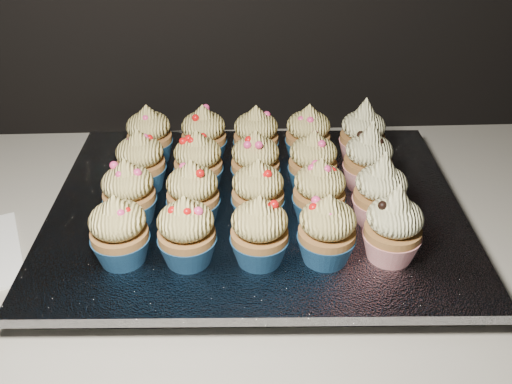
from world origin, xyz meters
TOP-DOWN VIEW (x-y plane):
  - worktop at (0.00, 1.70)m, footprint 2.44×0.64m
  - baking_tray at (0.12, 1.73)m, footprint 0.48×0.37m
  - foil_lining at (0.12, 1.73)m, footprint 0.52×0.41m
  - cupcake_0 at (-0.03, 1.62)m, footprint 0.06×0.06m
  - cupcake_1 at (0.04, 1.62)m, footprint 0.06×0.06m
  - cupcake_2 at (0.12, 1.62)m, footprint 0.06×0.06m
  - cupcake_3 at (0.19, 1.62)m, footprint 0.06×0.06m
  - cupcake_4 at (0.26, 1.62)m, footprint 0.06×0.06m
  - cupcake_5 at (-0.03, 1.70)m, footprint 0.06×0.06m
  - cupcake_6 at (0.05, 1.69)m, footprint 0.06×0.06m
  - cupcake_7 at (0.12, 1.69)m, footprint 0.06×0.06m
  - cupcake_8 at (0.20, 1.69)m, footprint 0.06×0.06m
  - cupcake_9 at (0.27, 1.68)m, footprint 0.06×0.06m
  - cupcake_10 at (-0.02, 1.77)m, footprint 0.06×0.06m
  - cupcake_11 at (0.05, 1.77)m, footprint 0.06×0.06m
  - cupcake_12 at (0.12, 1.76)m, footprint 0.06×0.06m
  - cupcake_13 at (0.20, 1.76)m, footprint 0.06×0.06m
  - cupcake_14 at (0.27, 1.76)m, footprint 0.06×0.06m
  - cupcake_15 at (-0.02, 1.84)m, footprint 0.06×0.06m
  - cupcake_16 at (0.06, 1.84)m, footprint 0.06×0.06m
  - cupcake_17 at (0.13, 1.84)m, footprint 0.06×0.06m
  - cupcake_18 at (0.20, 1.84)m, footprint 0.06×0.06m
  - cupcake_19 at (0.28, 1.83)m, footprint 0.06×0.06m

SIDE VIEW (x-z plane):
  - worktop at x=0.00m, z-range 0.86..0.90m
  - baking_tray at x=0.12m, z-range 0.90..0.92m
  - foil_lining at x=0.12m, z-range 0.92..0.93m
  - cupcake_0 at x=-0.03m, z-range 0.93..1.01m
  - cupcake_1 at x=0.04m, z-range 0.93..1.01m
  - cupcake_2 at x=0.12m, z-range 0.93..1.01m
  - cupcake_3 at x=0.19m, z-range 0.93..1.01m
  - cupcake_5 at x=-0.03m, z-range 0.93..1.01m
  - cupcake_6 at x=0.05m, z-range 0.93..1.01m
  - cupcake_7 at x=0.12m, z-range 0.93..1.01m
  - cupcake_8 at x=0.20m, z-range 0.93..1.01m
  - cupcake_10 at x=-0.02m, z-range 0.93..1.01m
  - cupcake_11 at x=0.05m, z-range 0.93..1.01m
  - cupcake_12 at x=0.12m, z-range 0.93..1.01m
  - cupcake_13 at x=0.20m, z-range 0.93..1.01m
  - cupcake_15 at x=-0.02m, z-range 0.93..1.01m
  - cupcake_16 at x=0.06m, z-range 0.93..1.01m
  - cupcake_17 at x=0.13m, z-range 0.93..1.01m
  - cupcake_18 at x=0.20m, z-range 0.93..1.01m
  - cupcake_4 at x=0.26m, z-range 0.93..1.02m
  - cupcake_9 at x=0.27m, z-range 0.93..1.02m
  - cupcake_14 at x=0.27m, z-range 0.93..1.02m
  - cupcake_19 at x=0.28m, z-range 0.93..1.02m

